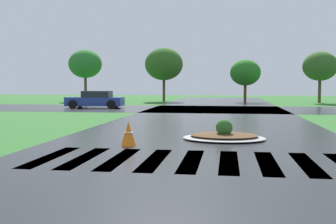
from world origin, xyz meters
TOP-DOWN VIEW (x-y plane):
  - asphalt_roadway at (0.00, 10.00)m, footprint 9.74×80.00m
  - asphalt_cross_road at (0.00, 25.37)m, footprint 90.00×8.76m
  - crosswalk_stripes at (0.00, 5.41)m, footprint 7.65×3.06m
  - median_island at (0.75, 9.31)m, footprint 2.75×2.19m
  - car_silver_hatch at (-9.15, 25.60)m, footprint 4.37×2.22m
  - traffic_cone at (-2.09, 7.55)m, footprint 0.47×0.47m
  - background_treeline at (6.32, 37.45)m, footprint 43.09×5.17m

SIDE VIEW (x-z plane):
  - asphalt_roadway at x=0.00m, z-range 0.00..0.01m
  - asphalt_cross_road at x=0.00m, z-range 0.00..0.01m
  - crosswalk_stripes at x=0.00m, z-range 0.00..0.01m
  - median_island at x=0.75m, z-range -0.21..0.47m
  - traffic_cone at x=-2.09m, z-range -0.01..0.72m
  - car_silver_hatch at x=-9.15m, z-range -0.03..1.27m
  - background_treeline at x=6.32m, z-range 0.76..6.33m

